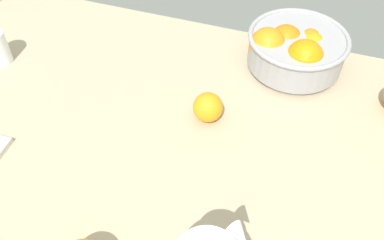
# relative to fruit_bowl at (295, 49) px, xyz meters

# --- Properties ---
(ground_plane) EXTENTS (1.38, 0.91, 0.03)m
(ground_plane) POSITION_rel_fruit_bowl_xyz_m (-0.18, -0.35, -0.07)
(ground_plane) COLOR tan
(fruit_bowl) EXTENTS (0.24, 0.24, 0.11)m
(fruit_bowl) POSITION_rel_fruit_bowl_xyz_m (0.00, 0.00, 0.00)
(fruit_bowl) COLOR #99999E
(fruit_bowl) RESTS_ON ground_plane
(loose_orange_0) EXTENTS (0.07, 0.07, 0.07)m
(loose_orange_0) POSITION_rel_fruit_bowl_xyz_m (-0.14, -0.23, -0.02)
(loose_orange_0) COLOR orange
(loose_orange_0) RESTS_ON ground_plane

